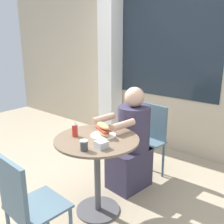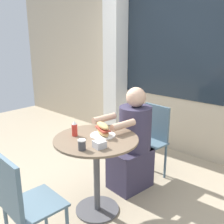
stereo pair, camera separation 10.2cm
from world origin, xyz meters
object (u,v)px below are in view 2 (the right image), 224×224
cafe_table (96,158)px  empty_chair_across (22,200)px  seated_diner (132,146)px  drink_cup (82,145)px  diner_chair (152,135)px  condiment_bottle (74,129)px  sandwich_on_plate (103,130)px

cafe_table → empty_chair_across: empty_chair_across is taller
seated_diner → drink_cup: seated_diner is taller
diner_chair → drink_cup: diner_chair is taller
cafe_table → condiment_bottle: bearing=-154.2°
drink_cup → condiment_bottle: bearing=150.6°
cafe_table → seated_diner: (-0.03, 0.57, -0.07)m
diner_chair → seated_diner: 0.35m
condiment_bottle → drink_cup: bearing=-29.4°
condiment_bottle → cafe_table: bearing=25.8°
condiment_bottle → diner_chair: bearing=80.2°
empty_chair_across → sandwich_on_plate: bearing=95.8°
empty_chair_across → condiment_bottle: condiment_bottle is taller
diner_chair → condiment_bottle: size_ratio=6.05×
drink_cup → condiment_bottle: condiment_bottle is taller
diner_chair → sandwich_on_plate: size_ratio=3.69×
seated_diner → drink_cup: (0.13, -0.83, 0.31)m
diner_chair → drink_cup: (0.11, -1.17, 0.28)m
cafe_table → drink_cup: (0.10, -0.25, 0.24)m
diner_chair → seated_diner: (-0.01, -0.35, -0.03)m
diner_chair → drink_cup: bearing=101.6°
empty_chair_across → sandwich_on_plate: (-0.04, 0.86, 0.29)m
seated_diner → empty_chair_across: seated_diner is taller
cafe_table → seated_diner: bearing=92.8°
drink_cup → sandwich_on_plate: bearing=106.4°
drink_cup → condiment_bottle: 0.33m
diner_chair → sandwich_on_plate: sandwich_on_plate is taller
sandwich_on_plate → cafe_table: bearing=-89.0°
sandwich_on_plate → condiment_bottle: condiment_bottle is taller
sandwich_on_plate → condiment_bottle: size_ratio=1.64×
diner_chair → sandwich_on_plate: bearing=97.0°
diner_chair → seated_diner: seated_diner is taller
diner_chair → seated_diner: bearing=93.8°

